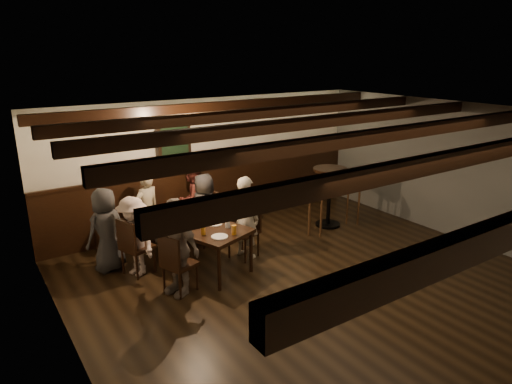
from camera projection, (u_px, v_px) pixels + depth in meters
room at (233, 186)px, 7.54m from camera, size 7.00×7.00×7.00m
dining_table at (192, 227)px, 6.99m from camera, size 1.38×2.01×0.69m
chair_left_near at (137, 257)px, 6.81m from camera, size 0.51×0.51×0.88m
chair_left_far at (179, 274)px, 6.29m from camera, size 0.50×0.50×0.87m
chair_right_near at (204, 228)px, 7.90m from camera, size 0.53×0.53×0.92m
chair_right_far at (244, 241)px, 7.38m from camera, size 0.53×0.53×0.91m
person_bench_left at (106, 230)px, 6.83m from camera, size 0.73×0.60×1.30m
person_bench_centre at (147, 211)px, 7.59m from camera, size 0.57×0.46×1.34m
person_bench_right at (192, 199)px, 8.19m from camera, size 0.78×0.69×1.34m
person_left_near at (134, 237)px, 6.69m from camera, size 0.68×0.89×1.22m
person_left_far at (176, 247)px, 6.14m from camera, size 0.58×0.88×1.38m
person_right_near at (205, 209)px, 7.82m from camera, size 0.57×0.70×1.24m
person_right_far at (245, 217)px, 7.29m from camera, size 0.47×0.57×1.35m
pint_a at (147, 214)px, 7.15m from camera, size 0.07×0.07×0.14m
pint_b at (175, 206)px, 7.52m from camera, size 0.07×0.07×0.14m
pint_c at (173, 223)px, 6.78m from camera, size 0.07×0.07×0.14m
pint_d at (196, 211)px, 7.30m from camera, size 0.07×0.07×0.14m
pint_e at (203, 230)px, 6.52m from camera, size 0.07×0.07×0.14m
pint_f at (228, 223)px, 6.79m from camera, size 0.07×0.07×0.14m
pint_g at (234, 230)px, 6.53m from camera, size 0.07×0.07×0.14m
plate_near at (220, 237)px, 6.45m from camera, size 0.24×0.24×0.01m
plate_far at (214, 224)px, 6.93m from camera, size 0.24×0.24×0.01m
condiment_caddy at (194, 220)px, 6.93m from camera, size 0.15×0.10×0.12m
candle at (184, 215)px, 7.23m from camera, size 0.05×0.05×0.05m
high_top_table at (329, 188)px, 8.57m from camera, size 0.64×0.64×1.13m
bar_stool_left at (316, 212)px, 8.24m from camera, size 0.38×0.40×1.15m
bar_stool_right at (354, 202)px, 8.81m from camera, size 0.37×0.39×1.15m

